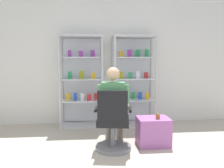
% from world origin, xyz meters
% --- Properties ---
extents(back_wall, '(6.00, 0.10, 2.70)m').
position_xyz_m(back_wall, '(0.00, 3.00, 1.35)').
color(back_wall, silver).
rests_on(back_wall, ground).
extents(display_cabinet_left, '(0.90, 0.45, 1.90)m').
position_xyz_m(display_cabinet_left, '(-0.55, 2.76, 0.96)').
color(display_cabinet_left, '#B7B7BC').
rests_on(display_cabinet_left, ground).
extents(display_cabinet_right, '(0.90, 0.45, 1.90)m').
position_xyz_m(display_cabinet_right, '(0.55, 2.76, 0.96)').
color(display_cabinet_right, '#B7B7BC').
rests_on(display_cabinet_right, ground).
extents(office_chair, '(0.60, 0.56, 0.96)m').
position_xyz_m(office_chair, '(-0.02, 1.34, 0.39)').
color(office_chair, slate).
rests_on(office_chair, ground).
extents(seated_shopkeeper, '(0.53, 0.60, 1.29)m').
position_xyz_m(seated_shopkeeper, '(-0.00, 1.50, 0.71)').
color(seated_shopkeeper, slate).
rests_on(seated_shopkeeper, ground).
extents(storage_crate, '(0.51, 0.40, 0.46)m').
position_xyz_m(storage_crate, '(0.65, 1.51, 0.23)').
color(storage_crate, '#9E599E').
rests_on(storage_crate, ground).
extents(tea_glass, '(0.07, 0.07, 0.08)m').
position_xyz_m(tea_glass, '(0.71, 1.44, 0.50)').
color(tea_glass, brown).
rests_on(tea_glass, storage_crate).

